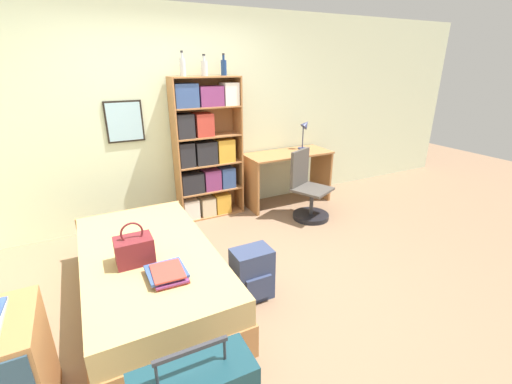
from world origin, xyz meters
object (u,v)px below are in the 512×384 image
at_px(backpack, 252,274).
at_px(bottle_green, 183,67).
at_px(handbag, 134,250).
at_px(bottle_brown, 204,68).
at_px(desk_chair, 308,197).
at_px(book_stack_on_bed, 168,273).
at_px(bed, 150,275).
at_px(desk_lamp, 305,129).
at_px(desk, 288,168).
at_px(bottle_clear, 224,67).
at_px(bookcase, 205,151).

bearing_deg(backpack, bottle_green, 88.66).
relative_size(handbag, bottle_brown, 1.41).
bearing_deg(bottle_brown, desk_chair, -32.27).
bearing_deg(book_stack_on_bed, bed, 97.82).
height_order(bottle_green, desk_chair, bottle_green).
distance_m(book_stack_on_bed, desk_lamp, 3.21).
distance_m(desk_lamp, backpack, 2.69).
bearing_deg(desk_lamp, book_stack_on_bed, -142.66).
bearing_deg(desk, bottle_clear, 172.42).
distance_m(bookcase, bottle_clear, 1.06).
xyz_separation_m(bed, bookcase, (1.05, 1.46, 0.65)).
bearing_deg(desk_lamp, desk, -163.37).
height_order(book_stack_on_bed, desk_chair, desk_chair).
bearing_deg(book_stack_on_bed, bottle_brown, 61.98).
height_order(bottle_green, bottle_brown, bottle_green).
distance_m(bed, bottle_clear, 2.59).
bearing_deg(bottle_brown, book_stack_on_bed, -118.02).
bearing_deg(bottle_brown, backpack, -99.32).
relative_size(book_stack_on_bed, desk, 0.25).
bearing_deg(bottle_brown, handbag, -126.75).
xyz_separation_m(bed, backpack, (0.79, -0.38, -0.01)).
relative_size(desk_lamp, desk_chair, 0.48).
relative_size(handbag, bookcase, 0.19).
bearing_deg(handbag, bottle_brown, 53.25).
xyz_separation_m(bottle_green, desk_chair, (1.37, -0.70, -1.63)).
height_order(handbag, backpack, handbag).
xyz_separation_m(book_stack_on_bed, bottle_clear, (1.28, 1.94, 1.39)).
relative_size(bottle_brown, desk_lamp, 0.56).
bearing_deg(bookcase, bottle_clear, 0.89).
bearing_deg(backpack, bottle_clear, 73.44).
bearing_deg(bottle_green, book_stack_on_bed, -111.64).
bearing_deg(bookcase, backpack, -98.00).
relative_size(book_stack_on_bed, backpack, 0.67).
xyz_separation_m(bottle_brown, desk, (1.14, -0.12, -1.37)).
distance_m(bottle_clear, backpack, 2.55).
distance_m(bottle_green, desk_lamp, 1.95).
distance_m(handbag, bottle_clear, 2.54).
height_order(bed, handbag, handbag).
relative_size(handbag, desk, 0.28).
bearing_deg(bottle_clear, bed, -132.44).
relative_size(bottle_brown, desk_chair, 0.27).
xyz_separation_m(bottle_green, desk, (1.40, -0.13, -1.38)).
bearing_deg(desk, book_stack_on_bed, -140.10).
xyz_separation_m(bottle_green, bottle_clear, (0.51, -0.01, -0.01)).
xyz_separation_m(bed, desk_lamp, (2.58, 1.45, 0.81)).
bearing_deg(book_stack_on_bed, handbag, 118.89).
xyz_separation_m(bed, bottle_clear, (1.34, 1.47, 1.66)).
bearing_deg(backpack, desk_lamp, 45.72).
xyz_separation_m(bookcase, desk, (1.18, -0.11, -0.36)).
bearing_deg(desk, bottle_brown, 173.74).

